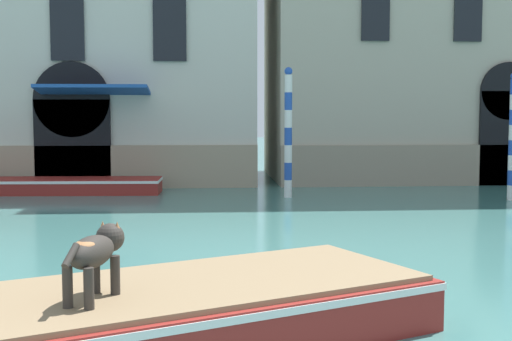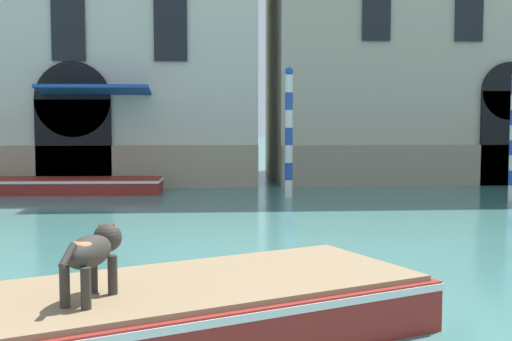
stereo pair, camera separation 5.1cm
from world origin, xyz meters
name	(u,v)px [view 2 (the right image)]	position (x,y,z in m)	size (l,w,h in m)	color
boat_foreground	(141,316)	(3.01, 6.13, 0.34)	(6.73, 4.72, 0.64)	maroon
dog_on_deck	(93,252)	(2.58, 5.74, 1.11)	(0.55, 1.05, 0.72)	#332D28
boat_moored_near_palazzo	(53,185)	(-0.80, 20.06, 0.24)	(6.45, 1.63, 0.45)	maroon
mooring_pole_0	(289,132)	(6.05, 18.64, 1.85)	(0.22, 0.22, 3.66)	white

